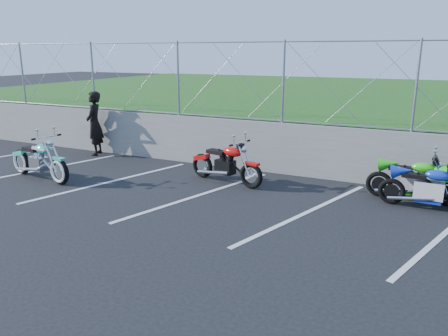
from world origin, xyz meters
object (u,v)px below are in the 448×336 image
at_px(cruiser_turquoise, 40,162).
at_px(sportbike_green, 414,182).
at_px(naked_orange, 227,165).
at_px(person_standing, 94,124).
at_px(sportbike_blue, 428,190).

relative_size(cruiser_turquoise, sportbike_green, 1.18).
xyz_separation_m(naked_orange, person_standing, (-4.80, 0.96, 0.51)).
relative_size(naked_orange, sportbike_green, 1.09).
relative_size(sportbike_green, sportbike_blue, 1.03).
xyz_separation_m(cruiser_turquoise, person_standing, (-0.59, 2.63, 0.50)).
bearing_deg(sportbike_green, sportbike_blue, -54.25).
distance_m(cruiser_turquoise, person_standing, 2.74).
height_order(sportbike_green, sportbike_blue, sportbike_green).
relative_size(sportbike_blue, person_standing, 0.96).
bearing_deg(person_standing, sportbike_green, 63.44).
relative_size(cruiser_turquoise, person_standing, 1.17).
xyz_separation_m(naked_orange, sportbike_green, (4.05, 0.50, -0.02)).
distance_m(sportbike_green, sportbike_blue, 0.49).
bearing_deg(sportbike_blue, sportbike_green, 126.70).
bearing_deg(person_standing, naked_orange, 55.15).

